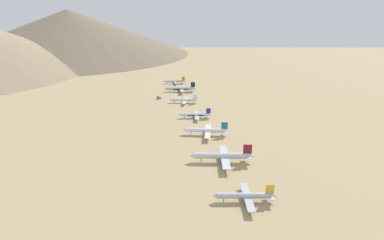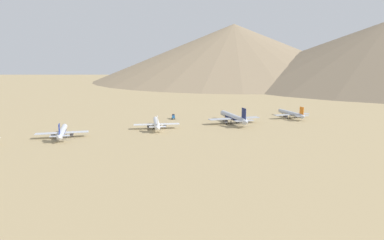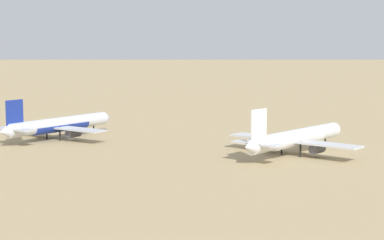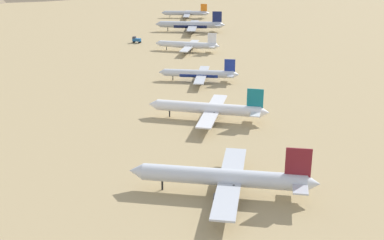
{
  "view_description": "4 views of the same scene",
  "coord_description": "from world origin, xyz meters",
  "px_view_note": "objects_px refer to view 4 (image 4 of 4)",
  "views": [
    {
      "loc": [
        37.26,
        347.41,
        120.15
      ],
      "look_at": [
        5.61,
        24.36,
        5.13
      ],
      "focal_mm": 29.98,
      "sensor_mm": 36.0,
      "label": 1
    },
    {
      "loc": [
        -232.97,
        -3.78,
        49.75
      ],
      "look_at": [
        16.26,
        -88.31,
        3.04
      ],
      "focal_mm": 33.5,
      "sensor_mm": 36.0,
      "label": 2
    },
    {
      "loc": [
        -127.01,
        -111.2,
        24.7
      ],
      "look_at": [
        12.23,
        -29.71,
        5.59
      ],
      "focal_mm": 60.43,
      "sensor_mm": 36.0,
      "label": 3
    },
    {
      "loc": [
        -7.08,
        246.89,
        72.34
      ],
      "look_at": [
        0.24,
        65.93,
        3.89
      ],
      "focal_mm": 49.44,
      "sensor_mm": 36.0,
      "label": 4
    }
  ],
  "objects_px": {
    "parked_jet_3": "(200,74)",
    "parked_jet_5": "(225,178)",
    "parked_jet_2": "(188,45)",
    "parked_jet_1": "(191,25)",
    "parked_jet_0": "(186,13)",
    "service_truck": "(136,40)",
    "parked_jet_4": "(210,109)"
  },
  "relations": [
    {
      "from": "parked_jet_0",
      "to": "parked_jet_3",
      "type": "distance_m",
      "value": 176.94
    },
    {
      "from": "parked_jet_1",
      "to": "parked_jet_2",
      "type": "distance_m",
      "value": 59.35
    },
    {
      "from": "parked_jet_0",
      "to": "parked_jet_2",
      "type": "height_order",
      "value": "parked_jet_2"
    },
    {
      "from": "parked_jet_1",
      "to": "parked_jet_5",
      "type": "distance_m",
      "value": 234.06
    },
    {
      "from": "parked_jet_5",
      "to": "service_truck",
      "type": "height_order",
      "value": "parked_jet_5"
    },
    {
      "from": "parked_jet_4",
      "to": "service_truck",
      "type": "distance_m",
      "value": 144.28
    },
    {
      "from": "parked_jet_4",
      "to": "parked_jet_5",
      "type": "relative_size",
      "value": 0.88
    },
    {
      "from": "parked_jet_3",
      "to": "parked_jet_2",
      "type": "bearing_deg",
      "value": -82.11
    },
    {
      "from": "parked_jet_2",
      "to": "parked_jet_5",
      "type": "distance_m",
      "value": 174.94
    },
    {
      "from": "parked_jet_1",
      "to": "parked_jet_2",
      "type": "xyz_separation_m",
      "value": [
        -0.65,
        59.33,
        -0.92
      ]
    },
    {
      "from": "parked_jet_0",
      "to": "parked_jet_4",
      "type": "height_order",
      "value": "parked_jet_4"
    },
    {
      "from": "parked_jet_2",
      "to": "parked_jet_3",
      "type": "distance_m",
      "value": 62.64
    },
    {
      "from": "parked_jet_3",
      "to": "service_truck",
      "type": "distance_m",
      "value": 93.79
    },
    {
      "from": "parked_jet_0",
      "to": "parked_jet_2",
      "type": "xyz_separation_m",
      "value": [
        -6.89,
        114.22,
        0.03
      ]
    },
    {
      "from": "parked_jet_2",
      "to": "parked_jet_3",
      "type": "bearing_deg",
      "value": 97.89
    },
    {
      "from": "parked_jet_0",
      "to": "parked_jet_5",
      "type": "bearing_deg",
      "value": 95.1
    },
    {
      "from": "service_truck",
      "to": "parked_jet_4",
      "type": "bearing_deg",
      "value": 109.21
    },
    {
      "from": "parked_jet_2",
      "to": "parked_jet_0",
      "type": "bearing_deg",
      "value": -86.55
    },
    {
      "from": "parked_jet_0",
      "to": "parked_jet_1",
      "type": "xyz_separation_m",
      "value": [
        -6.23,
        54.88,
        0.95
      ]
    },
    {
      "from": "parked_jet_2",
      "to": "parked_jet_3",
      "type": "relative_size",
      "value": 1.0
    },
    {
      "from": "parked_jet_5",
      "to": "parked_jet_3",
      "type": "bearing_deg",
      "value": -84.79
    },
    {
      "from": "parked_jet_2",
      "to": "service_truck",
      "type": "relative_size",
      "value": 6.99
    },
    {
      "from": "service_truck",
      "to": "parked_jet_5",
      "type": "bearing_deg",
      "value": 105.0
    },
    {
      "from": "parked_jet_0",
      "to": "service_truck",
      "type": "xyz_separation_m",
      "value": [
        26.73,
        92.53,
        -1.67
      ]
    },
    {
      "from": "parked_jet_0",
      "to": "parked_jet_2",
      "type": "bearing_deg",
      "value": 93.45
    },
    {
      "from": "parked_jet_1",
      "to": "service_truck",
      "type": "relative_size",
      "value": 8.72
    },
    {
      "from": "parked_jet_1",
      "to": "parked_jet_2",
      "type": "relative_size",
      "value": 1.25
    },
    {
      "from": "parked_jet_0",
      "to": "parked_jet_3",
      "type": "xyz_separation_m",
      "value": [
        -15.49,
        176.27,
        -0.0
      ]
    },
    {
      "from": "parked_jet_0",
      "to": "parked_jet_1",
      "type": "height_order",
      "value": "parked_jet_1"
    },
    {
      "from": "parked_jet_3",
      "to": "parked_jet_5",
      "type": "relative_size",
      "value": 0.73
    },
    {
      "from": "parked_jet_5",
      "to": "service_truck",
      "type": "xyz_separation_m",
      "value": [
        52.42,
        -195.6,
        -3.15
      ]
    },
    {
      "from": "parked_jet_0",
      "to": "service_truck",
      "type": "relative_size",
      "value": 6.86
    }
  ]
}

